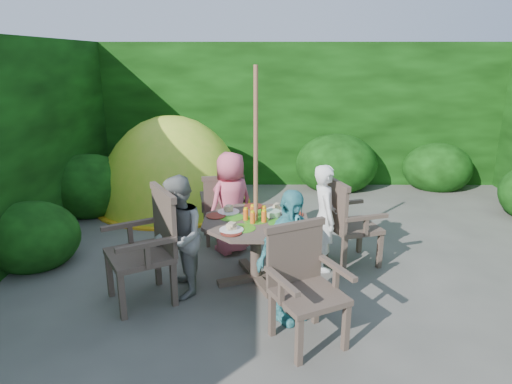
{
  "coord_description": "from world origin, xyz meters",
  "views": [
    {
      "loc": [
        -0.78,
        -4.56,
        2.29
      ],
      "look_at": [
        -0.81,
        0.21,
        0.85
      ],
      "focal_mm": 32.0,
      "sensor_mm": 36.0,
      "label": 1
    }
  ],
  "objects_px": {
    "child_front": "(289,257)",
    "garden_chair_left": "(148,245)",
    "patio_table": "(256,230)",
    "child_back": "(231,203)",
    "garden_chair_right": "(347,221)",
    "garden_chair_front": "(304,283)",
    "parasol_pole": "(256,180)",
    "child_left": "(178,237)",
    "dome_tent": "(174,203)",
    "garden_chair_back": "(223,207)",
    "child_right": "(324,218)"
  },
  "relations": [
    {
      "from": "garden_chair_right",
      "to": "child_right",
      "type": "relative_size",
      "value": 0.81
    },
    {
      "from": "patio_table",
      "to": "dome_tent",
      "type": "distance_m",
      "value": 2.96
    },
    {
      "from": "child_left",
      "to": "child_back",
      "type": "relative_size",
      "value": 0.99
    },
    {
      "from": "garden_chair_left",
      "to": "child_back",
      "type": "height_order",
      "value": "child_back"
    },
    {
      "from": "parasol_pole",
      "to": "garden_chair_right",
      "type": "relative_size",
      "value": 2.31
    },
    {
      "from": "patio_table",
      "to": "dome_tent",
      "type": "bearing_deg",
      "value": 117.48
    },
    {
      "from": "garden_chair_back",
      "to": "dome_tent",
      "type": "height_order",
      "value": "dome_tent"
    },
    {
      "from": "child_front",
      "to": "child_right",
      "type": "bearing_deg",
      "value": 26.34
    },
    {
      "from": "patio_table",
      "to": "garden_chair_front",
      "type": "xyz_separation_m",
      "value": [
        0.39,
        -1.02,
        -0.06
      ]
    },
    {
      "from": "child_left",
      "to": "child_back",
      "type": "bearing_deg",
      "value": 141.25
    },
    {
      "from": "garden_chair_left",
      "to": "garden_chair_back",
      "type": "distance_m",
      "value": 1.53
    },
    {
      "from": "patio_table",
      "to": "child_front",
      "type": "relative_size",
      "value": 1.24
    },
    {
      "from": "garden_chair_right",
      "to": "child_back",
      "type": "relative_size",
      "value": 0.78
    },
    {
      "from": "garden_chair_right",
      "to": "garden_chair_left",
      "type": "bearing_deg",
      "value": 93.89
    },
    {
      "from": "parasol_pole",
      "to": "garden_chair_front",
      "type": "bearing_deg",
      "value": -68.72
    },
    {
      "from": "child_back",
      "to": "child_front",
      "type": "bearing_deg",
      "value": 71.96
    },
    {
      "from": "garden_chair_front",
      "to": "child_right",
      "type": "bearing_deg",
      "value": 48.92
    },
    {
      "from": "garden_chair_right",
      "to": "child_front",
      "type": "xyz_separation_m",
      "value": [
        -0.72,
        -1.15,
        0.1
      ]
    },
    {
      "from": "patio_table",
      "to": "dome_tent",
      "type": "height_order",
      "value": "dome_tent"
    },
    {
      "from": "child_right",
      "to": "child_left",
      "type": "xyz_separation_m",
      "value": [
        -1.49,
        -0.59,
        0.01
      ]
    },
    {
      "from": "garden_chair_right",
      "to": "garden_chair_left",
      "type": "distance_m",
      "value": 2.18
    },
    {
      "from": "garden_chair_front",
      "to": "child_front",
      "type": "xyz_separation_m",
      "value": [
        -0.1,
        0.28,
        0.1
      ]
    },
    {
      "from": "patio_table",
      "to": "garden_chair_left",
      "type": "xyz_separation_m",
      "value": [
        -1.02,
        -0.39,
        -0.01
      ]
    },
    {
      "from": "child_left",
      "to": "child_back",
      "type": "xyz_separation_m",
      "value": [
        0.45,
        1.04,
        0.01
      ]
    },
    {
      "from": "parasol_pole",
      "to": "garden_chair_left",
      "type": "bearing_deg",
      "value": -159.06
    },
    {
      "from": "child_left",
      "to": "dome_tent",
      "type": "relative_size",
      "value": 0.43
    },
    {
      "from": "child_front",
      "to": "patio_table",
      "type": "bearing_deg",
      "value": 71.06
    },
    {
      "from": "child_back",
      "to": "child_front",
      "type": "height_order",
      "value": "child_back"
    },
    {
      "from": "parasol_pole",
      "to": "child_right",
      "type": "distance_m",
      "value": 0.95
    },
    {
      "from": "patio_table",
      "to": "garden_chair_back",
      "type": "bearing_deg",
      "value": 112.62
    },
    {
      "from": "garden_chair_left",
      "to": "child_front",
      "type": "bearing_deg",
      "value": 44.92
    },
    {
      "from": "garden_chair_left",
      "to": "garden_chair_back",
      "type": "height_order",
      "value": "garden_chair_left"
    },
    {
      "from": "child_back",
      "to": "garden_chair_left",
      "type": "bearing_deg",
      "value": 17.82
    },
    {
      "from": "garden_chair_front",
      "to": "child_right",
      "type": "xyz_separation_m",
      "value": [
        0.35,
        1.32,
        0.09
      ]
    },
    {
      "from": "garden_chair_right",
      "to": "child_back",
      "type": "distance_m",
      "value": 1.36
    },
    {
      "from": "child_left",
      "to": "child_back",
      "type": "distance_m",
      "value": 1.13
    },
    {
      "from": "child_front",
      "to": "child_back",
      "type": "bearing_deg",
      "value": 71.34
    },
    {
      "from": "child_front",
      "to": "garden_chair_left",
      "type": "bearing_deg",
      "value": 124.57
    },
    {
      "from": "garden_chair_right",
      "to": "child_left",
      "type": "relative_size",
      "value": 0.79
    },
    {
      "from": "child_back",
      "to": "dome_tent",
      "type": "bearing_deg",
      "value": -100.11
    },
    {
      "from": "garden_chair_left",
      "to": "child_right",
      "type": "height_order",
      "value": "child_right"
    },
    {
      "from": "garden_chair_front",
      "to": "child_left",
      "type": "relative_size",
      "value": 0.78
    },
    {
      "from": "parasol_pole",
      "to": "child_front",
      "type": "bearing_deg",
      "value": -68.36
    },
    {
      "from": "garden_chair_right",
      "to": "garden_chair_front",
      "type": "relative_size",
      "value": 1.01
    },
    {
      "from": "patio_table",
      "to": "child_back",
      "type": "relative_size",
      "value": 1.23
    },
    {
      "from": "garden_chair_right",
      "to": "child_left",
      "type": "height_order",
      "value": "child_left"
    },
    {
      "from": "parasol_pole",
      "to": "garden_chair_front",
      "type": "distance_m",
      "value": 1.25
    },
    {
      "from": "patio_table",
      "to": "garden_chair_left",
      "type": "height_order",
      "value": "garden_chair_left"
    },
    {
      "from": "garden_chair_right",
      "to": "child_left",
      "type": "xyz_separation_m",
      "value": [
        -1.76,
        -0.7,
        0.09
      ]
    },
    {
      "from": "parasol_pole",
      "to": "garden_chair_right",
      "type": "xyz_separation_m",
      "value": [
        1.02,
        0.41,
        -0.59
      ]
    }
  ]
}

